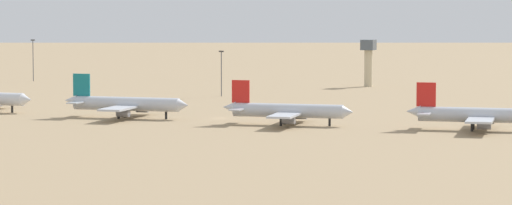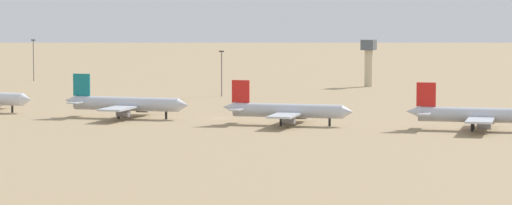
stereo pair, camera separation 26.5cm
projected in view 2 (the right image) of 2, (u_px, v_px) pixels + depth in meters
ground at (219, 118)px, 377.02m from camera, size 4000.00×4000.00×0.00m
parked_jet_teal_3 at (125, 104)px, 376.83m from camera, size 39.02×33.03×12.88m
parked_jet_red_4 at (287, 111)px, 356.38m from camera, size 37.29×31.66×12.32m
parked_jet_red_5 at (477, 115)px, 341.95m from camera, size 38.22×32.52×12.64m
control_tower at (369, 58)px, 509.47m from camera, size 5.20×5.20×18.62m
light_pole_west at (222, 70)px, 459.51m from camera, size 1.80×0.50×16.37m
light_pole_mid at (33, 57)px, 542.21m from camera, size 1.80×0.50×17.64m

